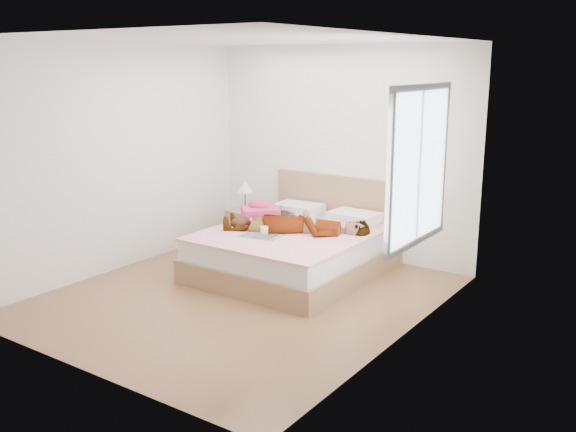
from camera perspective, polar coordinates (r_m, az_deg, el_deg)
The scene contains 11 objects.
ground at distance 6.77m, azimuth -4.13°, elevation -7.17°, with size 4.00×4.00×0.00m, color #4D3118.
woman at distance 7.30m, azimuth 0.84°, elevation -0.44°, with size 0.63×1.68×0.23m, color white.
hair at distance 7.99m, azimuth -0.76°, elevation 0.22°, with size 0.41×0.50×0.07m, color black.
phone at distance 7.88m, azimuth -0.56°, elevation 1.13°, with size 0.05×0.10×0.01m, color silver.
room_shell at distance 5.74m, azimuth 11.57°, elevation 4.35°, with size 4.00×4.00×4.00m.
bed at distance 7.47m, azimuth 0.81°, elevation -2.89°, with size 1.80×2.08×1.00m.
towel at distance 7.86m, azimuth -2.50°, elevation 0.41°, with size 0.56×0.57×0.23m.
magazine at distance 7.10m, azimuth -2.54°, elevation -1.73°, with size 0.47×0.34×0.03m.
coffee_mug at distance 7.12m, azimuth -2.12°, elevation -1.35°, with size 0.14×0.12×0.10m.
plush_toy at distance 7.42m, azimuth -4.26°, elevation -0.58°, with size 0.22×0.27×0.14m.
nightstand at distance 8.42m, azimuth -3.79°, elevation -0.87°, with size 0.48×0.45×0.89m.
Camera 1 is at (3.99, -4.92, 2.39)m, focal length 40.00 mm.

